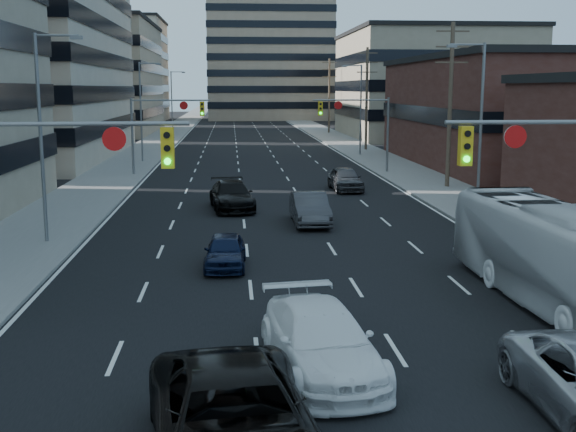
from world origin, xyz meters
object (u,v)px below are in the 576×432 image
at_px(black_pickup, 234,424).
at_px(transit_bus, 558,256).
at_px(sedan_blue, 225,251).
at_px(white_van, 321,341).

xyz_separation_m(black_pickup, transit_bus, (10.08, 9.10, 0.72)).
bearing_deg(black_pickup, sedan_blue, 84.26).
bearing_deg(sedan_blue, transit_bus, -26.85).
distance_m(black_pickup, transit_bus, 13.60).
relative_size(black_pickup, white_van, 1.15).
bearing_deg(black_pickup, white_van, 57.60).
height_order(transit_bus, sedan_blue, transit_bus).
relative_size(transit_bus, sedan_blue, 3.05).
xyz_separation_m(white_van, sedan_blue, (-2.35, 10.47, -0.15)).
height_order(white_van, sedan_blue, white_van).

